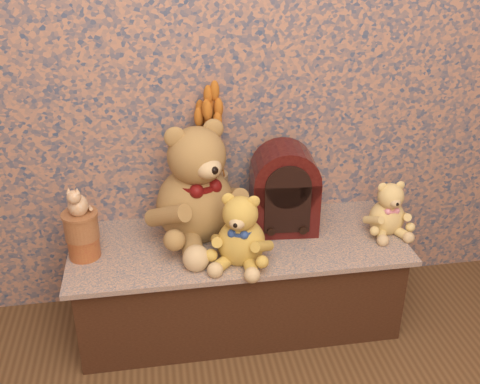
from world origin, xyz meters
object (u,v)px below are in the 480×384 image
(biscuit_tin_lower, at_px, (84,246))
(cat_figurine, at_px, (77,199))
(teddy_large, at_px, (195,177))
(teddy_small, at_px, (388,205))
(teddy_medium, at_px, (241,225))
(cathedral_radio, at_px, (284,188))
(ceramic_vase, at_px, (212,198))

(biscuit_tin_lower, bearing_deg, cat_figurine, 0.00)
(teddy_large, relative_size, teddy_small, 2.14)
(teddy_medium, height_order, cat_figurine, cat_figurine)
(biscuit_tin_lower, height_order, cat_figurine, cat_figurine)
(biscuit_tin_lower, bearing_deg, teddy_large, 12.20)
(teddy_small, bearing_deg, cat_figurine, 177.98)
(teddy_large, distance_m, cat_figurine, 0.44)
(teddy_large, distance_m, cathedral_radio, 0.36)
(cathedral_radio, bearing_deg, ceramic_vase, 164.48)
(cathedral_radio, height_order, biscuit_tin_lower, cathedral_radio)
(teddy_small, relative_size, cat_figurine, 1.98)
(teddy_large, xyz_separation_m, cathedral_radio, (0.35, -0.00, -0.07))
(teddy_large, distance_m, teddy_small, 0.77)
(biscuit_tin_lower, bearing_deg, teddy_small, -0.16)
(ceramic_vase, bearing_deg, teddy_large, -127.87)
(cathedral_radio, xyz_separation_m, ceramic_vase, (-0.28, 0.10, -0.07))
(teddy_medium, distance_m, teddy_small, 0.62)
(teddy_small, bearing_deg, teddy_medium, -171.18)
(teddy_medium, bearing_deg, biscuit_tin_lower, -169.38)
(cathedral_radio, distance_m, cat_figurine, 0.79)
(teddy_small, height_order, cathedral_radio, cathedral_radio)
(cathedral_radio, distance_m, ceramic_vase, 0.30)
(teddy_medium, distance_m, biscuit_tin_lower, 0.60)
(biscuit_tin_lower, bearing_deg, cathedral_radio, 6.48)
(teddy_small, distance_m, cat_figurine, 1.19)
(biscuit_tin_lower, bearing_deg, teddy_medium, -11.65)
(cat_figurine, bearing_deg, teddy_small, 11.99)
(cathedral_radio, bearing_deg, teddy_medium, -130.07)
(teddy_small, bearing_deg, ceramic_vase, 162.11)
(teddy_large, height_order, cathedral_radio, teddy_large)
(teddy_small, xyz_separation_m, biscuit_tin_lower, (-1.19, 0.00, -0.08))
(teddy_large, distance_m, biscuit_tin_lower, 0.49)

